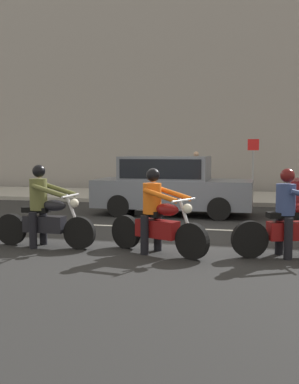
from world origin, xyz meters
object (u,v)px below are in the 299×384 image
object	(u,v)px
motorcycle_with_rider_denim_blue	(291,221)
parked_sedan_slate_gray	(170,185)
pedestrian_bystander	(196,170)
street_sign_post	(253,160)
motorcycle_with_rider_olive	(44,214)
motorcycle_with_rider_orange_stripe	(157,219)

from	to	relation	value
motorcycle_with_rider_denim_blue	parked_sedan_slate_gray	distance (m)	5.75
motorcycle_with_rider_denim_blue	pedestrian_bystander	size ratio (longest dim) A/B	1.22
parked_sedan_slate_gray	street_sign_post	bearing A→B (deg)	67.42
pedestrian_bystander	street_sign_post	bearing A→B (deg)	22.96
motorcycle_with_rider_olive	motorcycle_with_rider_denim_blue	bearing A→B (deg)	2.84
motorcycle_with_rider_denim_blue	street_sign_post	xyz separation A→B (m)	(-0.82, 10.34, 0.86)
motorcycle_with_rider_olive	pedestrian_bystander	size ratio (longest dim) A/B	1.24
motorcycle_with_rider_orange_stripe	parked_sedan_slate_gray	size ratio (longest dim) A/B	0.44
parked_sedan_slate_gray	pedestrian_bystander	xyz separation A→B (m)	(0.15, 4.60, 0.26)
motorcycle_with_rider_denim_blue	parked_sedan_slate_gray	bearing A→B (deg)	122.73
pedestrian_bystander	parked_sedan_slate_gray	bearing A→B (deg)	-91.82
parked_sedan_slate_gray	pedestrian_bystander	world-z (taller)	pedestrian_bystander
motorcycle_with_rider_denim_blue	motorcycle_with_rider_orange_stripe	bearing A→B (deg)	-172.85
pedestrian_bystander	motorcycle_with_rider_orange_stripe	bearing A→B (deg)	-86.55
motorcycle_with_rider_denim_blue	pedestrian_bystander	distance (m)	9.90
motorcycle_with_rider_denim_blue	parked_sedan_slate_gray	size ratio (longest dim) A/B	0.46
parked_sedan_slate_gray	motorcycle_with_rider_denim_blue	bearing A→B (deg)	-57.27
motorcycle_with_rider_olive	motorcycle_with_rider_orange_stripe	bearing A→B (deg)	-1.67
motorcycle_with_rider_orange_stripe	motorcycle_with_rider_olive	bearing A→B (deg)	178.33
motorcycle_with_rider_orange_stripe	motorcycle_with_rider_denim_blue	size ratio (longest dim) A/B	0.96
motorcycle_with_rider_orange_stripe	pedestrian_bystander	xyz separation A→B (m)	(-0.59, 9.73, 0.50)
street_sign_post	motorcycle_with_rider_denim_blue	bearing A→B (deg)	-85.49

